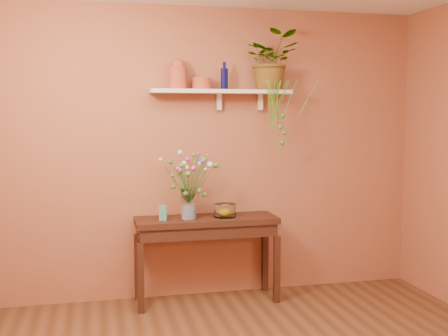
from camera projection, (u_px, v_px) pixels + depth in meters
room at (284, 176)px, 3.28m from camera, size 4.04×4.04×2.70m
sideboard at (207, 230)px, 5.04m from camera, size 1.29×0.41×0.78m
wall_shelf at (222, 92)px, 5.05m from camera, size 1.30×0.24×0.19m
terracotta_jug at (178, 74)px, 4.92m from camera, size 0.18×0.18×0.27m
terracotta_pot at (202, 84)px, 5.01m from camera, size 0.21×0.21×0.10m
blue_bottle at (224, 78)px, 5.02m from camera, size 0.09×0.09×0.25m
spider_plant at (271, 61)px, 5.12m from camera, size 0.54×0.48×0.54m
plant_fronds at (281, 119)px, 5.04m from camera, size 0.47×0.21×0.71m
glass_vase at (188, 206)px, 4.94m from camera, size 0.13×0.13×0.28m
bouquet at (190, 171)px, 4.89m from camera, size 0.50×0.42×0.47m
glass_bowl at (225, 211)px, 5.04m from camera, size 0.20×0.20×0.12m
lemon at (225, 212)px, 5.04m from camera, size 0.08×0.08×0.08m
carton at (163, 213)px, 4.88m from camera, size 0.08×0.06×0.13m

